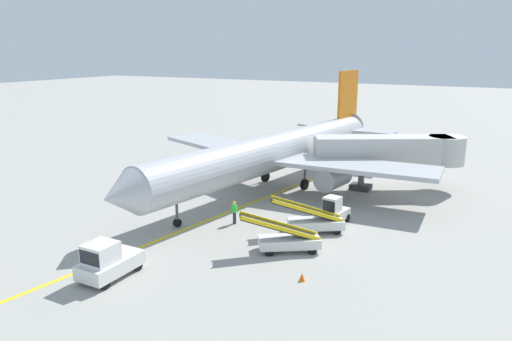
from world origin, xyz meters
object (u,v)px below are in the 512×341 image
object	(u,v)px
airliner	(276,152)
pushback_tug	(107,261)
jet_bridge	(398,151)
safety_cone_nose_left	(302,277)
belt_loader_forward_hold	(287,239)
ground_crew_marshaller	(234,212)
belt_loader_aft_hold	(314,221)
safety_cone_nose_right	(321,190)
baggage_tug_near_wing	(334,212)

from	to	relation	value
airliner	pushback_tug	bearing A→B (deg)	-91.45
pushback_tug	jet_bridge	bearing A→B (deg)	68.00
pushback_tug	safety_cone_nose_left	world-z (taller)	pushback_tug
belt_loader_forward_hold	ground_crew_marshaller	distance (m)	6.03
ground_crew_marshaller	safety_cone_nose_left	size ratio (longest dim) A/B	3.86
airliner	safety_cone_nose_left	size ratio (longest dim) A/B	80.08
jet_bridge	ground_crew_marshaller	bearing A→B (deg)	-120.03
safety_cone_nose_left	pushback_tug	bearing A→B (deg)	-153.83
pushback_tug	ground_crew_marshaller	bearing A→B (deg)	80.41
airliner	belt_loader_aft_hold	world-z (taller)	airliner
jet_bridge	belt_loader_forward_hold	distance (m)	17.56
ground_crew_marshaller	safety_cone_nose_right	size ratio (longest dim) A/B	3.86
jet_bridge	baggage_tug_near_wing	distance (m)	11.55
jet_bridge	safety_cone_nose_right	world-z (taller)	jet_bridge
pushback_tug	baggage_tug_near_wing	xyz separation A→B (m)	(8.16, 14.03, -0.07)
belt_loader_forward_hold	belt_loader_aft_hold	size ratio (longest dim) A/B	1.00
airliner	safety_cone_nose_left	distance (m)	18.19
belt_loader_forward_hold	safety_cone_nose_left	size ratio (longest dim) A/B	11.06
airliner	jet_bridge	bearing A→B (deg)	27.29
ground_crew_marshaller	safety_cone_nose_right	xyz separation A→B (m)	(2.80, 10.34, -0.69)
airliner	jet_bridge	xyz separation A→B (m)	(9.64, 4.97, 0.12)
airliner	ground_crew_marshaller	distance (m)	9.87
jet_bridge	airliner	bearing A→B (deg)	-152.71
airliner	ground_crew_marshaller	world-z (taller)	airliner
baggage_tug_near_wing	belt_loader_forward_hold	distance (m)	6.09
baggage_tug_near_wing	belt_loader_forward_hold	size ratio (longest dim) A/B	0.53
ground_crew_marshaller	safety_cone_nose_right	world-z (taller)	ground_crew_marshaller
pushback_tug	baggage_tug_near_wing	bearing A→B (deg)	59.81
pushback_tug	belt_loader_forward_hold	size ratio (longest dim) A/B	0.74
baggage_tug_near_wing	belt_loader_aft_hold	bearing A→B (deg)	-107.31
jet_bridge	belt_loader_aft_hold	distance (m)	13.80
ground_crew_marshaller	airliner	bearing A→B (deg)	97.80
baggage_tug_near_wing	safety_cone_nose_left	bearing A→B (deg)	-81.23
jet_bridge	belt_loader_aft_hold	world-z (taller)	jet_bridge
jet_bridge	safety_cone_nose_right	distance (m)	7.64
ground_crew_marshaller	safety_cone_nose_right	distance (m)	10.74
belt_loader_aft_hold	safety_cone_nose_right	distance (m)	9.63
pushback_tug	baggage_tug_near_wing	world-z (taller)	pushback_tug
baggage_tug_near_wing	jet_bridge	bearing A→B (deg)	79.86
belt_loader_forward_hold	safety_cone_nose_right	bearing A→B (deg)	101.34
belt_loader_forward_hold	baggage_tug_near_wing	bearing A→B (deg)	81.00
belt_loader_aft_hold	ground_crew_marshaller	world-z (taller)	belt_loader_aft_hold
belt_loader_forward_hold	airliner	bearing A→B (deg)	118.94
belt_loader_aft_hold	ground_crew_marshaller	bearing A→B (deg)	-168.32
airliner	belt_loader_forward_hold	size ratio (longest dim) A/B	7.24
ground_crew_marshaller	belt_loader_forward_hold	bearing A→B (deg)	-26.25
belt_loader_forward_hold	pushback_tug	bearing A→B (deg)	-131.96
jet_bridge	ground_crew_marshaller	world-z (taller)	jet_bridge
baggage_tug_near_wing	airliner	bearing A→B (deg)	141.42
safety_cone_nose_right	belt_loader_aft_hold	bearing A→B (deg)	-72.54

